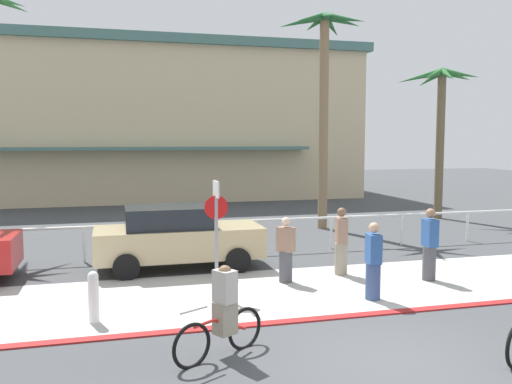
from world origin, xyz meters
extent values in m
plane|color=#424447|center=(0.00, 10.00, 0.00)|extent=(80.00, 80.00, 0.00)
cube|color=beige|center=(0.00, 4.20, 0.01)|extent=(44.00, 4.00, 0.02)
cube|color=maroon|center=(0.00, 2.20, 0.01)|extent=(44.00, 0.24, 0.03)
cube|color=beige|center=(-2.66, 27.43, 4.27)|extent=(25.83, 10.85, 8.53)
cube|color=#47706B|center=(-2.66, 27.43, 8.78)|extent=(26.43, 11.45, 0.50)
cube|color=#47706B|center=(-2.66, 21.50, 3.00)|extent=(18.08, 1.20, 0.16)
cylinder|color=white|center=(0.00, 8.50, 1.00)|extent=(19.96, 0.08, 0.08)
cylinder|color=white|center=(-4.99, 8.50, 0.50)|extent=(0.08, 0.08, 1.00)
cylinder|color=white|center=(-2.50, 8.50, 0.50)|extent=(0.08, 0.08, 1.00)
cylinder|color=white|center=(0.00, 8.50, 0.50)|extent=(0.08, 0.08, 1.00)
cylinder|color=white|center=(2.50, 8.50, 0.50)|extent=(0.08, 0.08, 1.00)
cylinder|color=white|center=(4.99, 8.50, 0.50)|extent=(0.08, 0.08, 1.00)
cylinder|color=white|center=(7.49, 8.50, 0.50)|extent=(0.08, 0.08, 1.00)
cylinder|color=gray|center=(-2.00, 4.26, 1.10)|extent=(0.08, 0.08, 2.20)
cube|color=white|center=(-2.00, 4.26, 2.38)|extent=(0.04, 0.56, 0.36)
cylinder|color=red|center=(-2.00, 4.26, 1.98)|extent=(0.52, 0.03, 0.52)
cylinder|color=white|center=(-4.57, 3.09, 0.42)|extent=(0.20, 0.20, 0.85)
sphere|color=white|center=(-4.57, 3.09, 0.90)|extent=(0.20, 0.20, 0.20)
cone|color=#387F3D|center=(-7.46, 12.14, 7.94)|extent=(1.46, 0.32, 0.66)
cone|color=#387F3D|center=(-7.49, 12.79, 7.99)|extent=(1.56, 1.56, 0.57)
cylinder|color=#846B4C|center=(3.73, 12.31, 4.05)|extent=(0.36, 0.36, 8.09)
cone|color=#235B2D|center=(4.45, 12.31, 7.95)|extent=(1.52, 0.32, 0.61)
cone|color=#235B2D|center=(4.31, 13.05, 7.89)|extent=(1.47, 1.73, 0.73)
cone|color=#235B2D|center=(3.59, 12.93, 7.94)|extent=(0.61, 1.38, 0.63)
cone|color=#235B2D|center=(2.93, 12.70, 7.92)|extent=(1.78, 1.08, 0.66)
cone|color=#235B2D|center=(3.08, 12.00, 7.92)|extent=(1.49, 0.94, 0.67)
cone|color=#235B2D|center=(3.52, 11.42, 7.92)|extent=(0.73, 1.91, 0.66)
cone|color=#235B2D|center=(4.25, 11.66, 7.89)|extent=(1.34, 1.56, 0.72)
cylinder|color=brown|center=(9.71, 13.60, 3.20)|extent=(0.36, 0.36, 6.40)
cone|color=#2D6B33|center=(10.41, 13.60, 6.22)|extent=(1.49, 0.32, 0.66)
cone|color=#2D6B33|center=(10.08, 14.07, 6.25)|extent=(1.05, 1.20, 0.60)
cone|color=#2D6B33|center=(9.55, 14.27, 6.14)|extent=(0.64, 1.52, 0.82)
cone|color=#2D6B33|center=(8.87, 14.01, 6.17)|extent=(1.88, 1.13, 0.76)
cone|color=#2D6B33|center=(9.08, 13.30, 6.19)|extent=(1.48, 0.93, 0.73)
cone|color=#2D6B33|center=(9.56, 12.97, 6.15)|extent=(0.63, 1.45, 0.79)
cone|color=#2D6B33|center=(10.19, 12.99, 6.21)|extent=(1.27, 1.48, 0.68)
cube|color=tan|center=(-2.49, 7.06, 0.73)|extent=(4.40, 1.80, 0.80)
cube|color=#1E2328|center=(-2.74, 7.06, 1.41)|extent=(2.29, 1.58, 0.56)
cylinder|color=black|center=(-1.08, 7.96, 0.33)|extent=(0.66, 0.22, 0.66)
cylinder|color=black|center=(-1.08, 6.16, 0.33)|extent=(0.66, 0.22, 0.66)
cylinder|color=black|center=(-3.90, 7.96, 0.33)|extent=(0.66, 0.22, 0.66)
cylinder|color=black|center=(-3.90, 6.16, 0.33)|extent=(0.66, 0.22, 0.66)
torus|color=black|center=(-3.08, 0.64, 0.33)|extent=(0.66, 0.40, 0.72)
torus|color=black|center=(-2.12, 1.17, 0.33)|extent=(0.66, 0.40, 0.72)
cylinder|color=red|center=(-2.41, 1.01, 0.48)|extent=(0.63, 0.38, 0.35)
cylinder|color=red|center=(-2.87, 0.75, 0.62)|extent=(0.36, 0.23, 0.07)
cylinder|color=red|center=(-2.49, 0.96, 0.55)|extent=(0.05, 0.05, 0.44)
cylinder|color=silver|center=(-3.03, 0.66, 0.88)|extent=(0.45, 0.28, 0.04)
cube|color=gray|center=(-2.49, 0.96, 0.61)|extent=(0.42, 0.40, 0.52)
cube|color=#B7B2A8|center=(-2.49, 0.96, 1.13)|extent=(0.39, 0.42, 0.52)
sphere|color=brown|center=(-2.49, 0.96, 1.36)|extent=(0.22, 0.22, 0.22)
cylinder|color=#4C4C51|center=(3.27, 4.20, 0.43)|extent=(0.34, 0.34, 0.86)
cube|color=#2D5699|center=(3.27, 4.20, 1.19)|extent=(0.28, 0.41, 0.66)
sphere|color=#9E7556|center=(3.27, 4.20, 1.67)|extent=(0.24, 0.24, 0.24)
cylinder|color=#384C7A|center=(1.20, 3.10, 0.41)|extent=(0.36, 0.36, 0.81)
cube|color=#2D5699|center=(1.20, 3.10, 1.13)|extent=(0.32, 0.43, 0.63)
sphere|color=#D6A884|center=(1.20, 3.10, 1.58)|extent=(0.22, 0.22, 0.22)
cylinder|color=#4C4C51|center=(-0.18, 4.94, 0.38)|extent=(0.45, 0.45, 0.77)
cube|color=#93705B|center=(-0.18, 4.94, 1.06)|extent=(0.46, 0.47, 0.59)
sphere|color=beige|center=(-0.18, 4.94, 1.50)|extent=(0.21, 0.21, 0.21)
cylinder|color=gray|center=(1.41, 5.28, 0.42)|extent=(0.38, 0.38, 0.84)
cube|color=#93705B|center=(1.41, 5.28, 1.16)|extent=(0.34, 0.45, 0.64)
sphere|color=brown|center=(1.41, 5.28, 1.62)|extent=(0.23, 0.23, 0.23)
camera|label=1|loc=(-4.18, -7.32, 3.45)|focal=38.11mm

